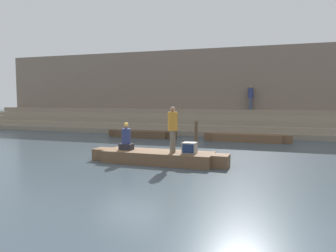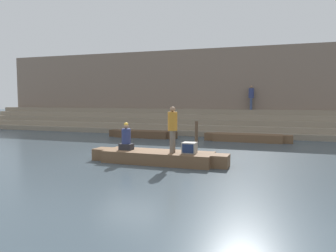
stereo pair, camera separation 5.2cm
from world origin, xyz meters
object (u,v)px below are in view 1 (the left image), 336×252
at_px(rowboat_main, 158,157).
at_px(person_on_steps, 251,96).
at_px(moored_boat_distant, 142,134).
at_px(person_rowing, 126,139).
at_px(tv_set, 190,148).
at_px(person_standing, 173,126).
at_px(moored_boat_shore, 247,137).
at_px(mooring_post, 196,131).

bearing_deg(rowboat_main, person_on_steps, 76.69).
bearing_deg(moored_boat_distant, person_rowing, -77.54).
bearing_deg(tv_set, person_on_steps, 90.15).
xyz_separation_m(person_standing, moored_boat_shore, (2.05, 7.95, -1.24)).
bearing_deg(person_standing, rowboat_main, 171.38).
relative_size(rowboat_main, person_rowing, 4.99).
xyz_separation_m(moored_boat_shore, mooring_post, (-2.83, -1.06, 0.36)).
distance_m(rowboat_main, moored_boat_distant, 8.70).
bearing_deg(moored_boat_shore, person_on_steps, 97.27).
xyz_separation_m(mooring_post, person_on_steps, (2.65, 5.41, 2.13)).
bearing_deg(person_on_steps, tv_set, -70.34).
distance_m(tv_set, moored_boat_shore, 7.98).
height_order(rowboat_main, mooring_post, mooring_post).
relative_size(person_standing, person_rowing, 1.59).
bearing_deg(moored_boat_distant, tv_set, -62.14).
bearing_deg(rowboat_main, person_rowing, -179.66).
xyz_separation_m(person_rowing, mooring_post, (1.22, 6.79, -0.30)).
relative_size(tv_set, moored_boat_shore, 0.10).
relative_size(rowboat_main, moored_boat_distant, 1.20).
relative_size(mooring_post, person_on_steps, 0.70).
height_order(tv_set, person_on_steps, person_on_steps).
bearing_deg(rowboat_main, mooring_post, 89.50).
distance_m(mooring_post, person_on_steps, 6.39).
height_order(person_rowing, moored_boat_shore, person_rowing).
distance_m(rowboat_main, person_standing, 1.39).
xyz_separation_m(moored_boat_shore, moored_boat_distant, (-6.69, -0.07, 0.00)).
xyz_separation_m(person_rowing, moored_boat_distant, (-2.64, 7.77, -0.66)).
distance_m(moored_boat_shore, mooring_post, 3.04).
relative_size(moored_boat_shore, moored_boat_distant, 1.10).
bearing_deg(tv_set, rowboat_main, -175.88).
bearing_deg(moored_boat_shore, person_standing, -99.60).
xyz_separation_m(person_standing, person_rowing, (-2.00, 0.10, -0.57)).
bearing_deg(moored_boat_distant, mooring_post, -20.65).
relative_size(tv_set, person_on_steps, 0.30).
relative_size(rowboat_main, mooring_post, 4.58).
relative_size(moored_boat_distant, mooring_post, 3.83).
relative_size(moored_boat_shore, mooring_post, 4.19).
bearing_deg(mooring_post, person_standing, -83.58).
bearing_deg(mooring_post, moored_boat_distant, 165.67).
xyz_separation_m(moored_boat_distant, person_on_steps, (6.51, 4.43, 2.49)).
distance_m(person_standing, person_rowing, 2.08).
bearing_deg(tv_set, mooring_post, 107.70).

